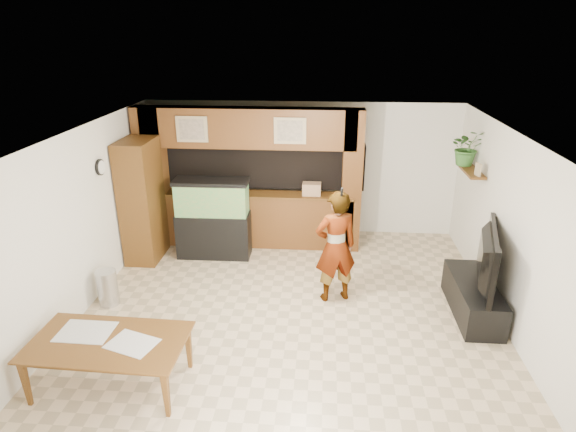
# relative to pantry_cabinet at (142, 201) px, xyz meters

# --- Properties ---
(floor) EXTENTS (6.50, 6.50, 0.00)m
(floor) POSITION_rel_pantry_cabinet_xyz_m (2.70, -1.79, -1.07)
(floor) COLOR #CCB38D
(floor) RESTS_ON ground
(ceiling) EXTENTS (6.50, 6.50, 0.00)m
(ceiling) POSITION_rel_pantry_cabinet_xyz_m (2.70, -1.79, 1.53)
(ceiling) COLOR white
(ceiling) RESTS_ON wall_back
(wall_back) EXTENTS (6.00, 0.00, 6.00)m
(wall_back) POSITION_rel_pantry_cabinet_xyz_m (2.70, 1.46, 0.23)
(wall_back) COLOR silver
(wall_back) RESTS_ON floor
(wall_left) EXTENTS (0.00, 6.50, 6.50)m
(wall_left) POSITION_rel_pantry_cabinet_xyz_m (-0.30, -1.79, 0.23)
(wall_left) COLOR silver
(wall_left) RESTS_ON floor
(wall_right) EXTENTS (0.00, 6.50, 6.50)m
(wall_right) POSITION_rel_pantry_cabinet_xyz_m (5.70, -1.79, 0.23)
(wall_right) COLOR silver
(wall_right) RESTS_ON floor
(partition) EXTENTS (4.20, 0.99, 2.60)m
(partition) POSITION_rel_pantry_cabinet_xyz_m (1.75, 0.84, 0.24)
(partition) COLOR brown
(partition) RESTS_ON floor
(wall_clock) EXTENTS (0.05, 0.25, 0.25)m
(wall_clock) POSITION_rel_pantry_cabinet_xyz_m (-0.27, -0.79, 0.83)
(wall_clock) COLOR black
(wall_clock) RESTS_ON wall_left
(wall_shelf) EXTENTS (0.25, 0.90, 0.04)m
(wall_shelf) POSITION_rel_pantry_cabinet_xyz_m (5.55, 0.16, 0.63)
(wall_shelf) COLOR brown
(wall_shelf) RESTS_ON wall_right
(pantry_cabinet) EXTENTS (0.54, 0.88, 2.15)m
(pantry_cabinet) POSITION_rel_pantry_cabinet_xyz_m (0.00, 0.00, 0.00)
(pantry_cabinet) COLOR brown
(pantry_cabinet) RESTS_ON floor
(trash_can) EXTENTS (0.30, 0.30, 0.55)m
(trash_can) POSITION_rel_pantry_cabinet_xyz_m (-0.03, -1.60, -0.80)
(trash_can) COLOR #B2B2B7
(trash_can) RESTS_ON floor
(aquarium) EXTENTS (1.30, 0.49, 1.44)m
(aquarium) POSITION_rel_pantry_cabinet_xyz_m (1.20, 0.16, -0.37)
(aquarium) COLOR black
(aquarium) RESTS_ON floor
(tv_stand) EXTENTS (0.54, 1.48, 0.49)m
(tv_stand) POSITION_rel_pantry_cabinet_xyz_m (5.35, -1.43, -0.83)
(tv_stand) COLOR black
(tv_stand) RESTS_ON floor
(television) EXTENTS (0.56, 1.45, 0.83)m
(television) POSITION_rel_pantry_cabinet_xyz_m (5.35, -1.43, -0.16)
(television) COLOR black
(television) RESTS_ON tv_stand
(photo_frame) EXTENTS (0.06, 0.16, 0.20)m
(photo_frame) POSITION_rel_pantry_cabinet_xyz_m (5.55, -0.19, 0.75)
(photo_frame) COLOR tan
(photo_frame) RESTS_ON wall_shelf
(potted_plant) EXTENTS (0.57, 0.50, 0.61)m
(potted_plant) POSITION_rel_pantry_cabinet_xyz_m (5.52, 0.42, 0.95)
(potted_plant) COLOR #2F6026
(potted_plant) RESTS_ON wall_shelf
(person) EXTENTS (0.74, 0.60, 1.74)m
(person) POSITION_rel_pantry_cabinet_xyz_m (3.35, -1.18, -0.20)
(person) COLOR #926F50
(person) RESTS_ON floor
(microphone) EXTENTS (0.03, 0.09, 0.15)m
(microphone) POSITION_rel_pantry_cabinet_xyz_m (3.40, -1.34, 0.71)
(microphone) COLOR black
(microphone) RESTS_ON person
(dining_table) EXTENTS (1.78, 1.03, 0.62)m
(dining_table) POSITION_rel_pantry_cabinet_xyz_m (0.77, -3.35, -0.76)
(dining_table) COLOR brown
(dining_table) RESTS_ON floor
(newspaper_a) EXTENTS (0.62, 0.53, 0.01)m
(newspaper_a) POSITION_rel_pantry_cabinet_xyz_m (1.07, -3.35, -0.45)
(newspaper_a) COLOR silver
(newspaper_a) RESTS_ON dining_table
(newspaper_b) EXTENTS (0.62, 0.45, 0.01)m
(newspaper_b) POSITION_rel_pantry_cabinet_xyz_m (0.45, -3.17, -0.45)
(newspaper_b) COLOR silver
(newspaper_b) RESTS_ON dining_table
(counter_box) EXTENTS (0.34, 0.23, 0.22)m
(counter_box) POSITION_rel_pantry_cabinet_xyz_m (2.93, 0.66, 0.08)
(counter_box) COLOR #9D7655
(counter_box) RESTS_ON partition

